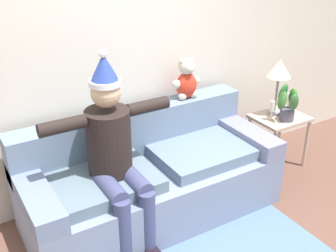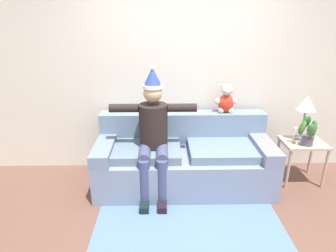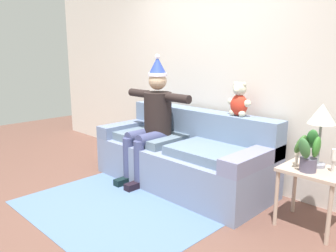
% 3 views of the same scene
% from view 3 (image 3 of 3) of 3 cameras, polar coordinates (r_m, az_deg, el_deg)
% --- Properties ---
extents(ground_plane, '(10.00, 10.00, 0.00)m').
position_cam_3_polar(ground_plane, '(3.58, -8.66, -13.71)').
color(ground_plane, brown).
extents(back_wall, '(7.00, 0.10, 2.70)m').
position_cam_3_polar(back_wall, '(4.31, 7.71, 9.45)').
color(back_wall, beige).
rests_on(back_wall, ground_plane).
extents(couch, '(2.16, 0.92, 0.87)m').
position_cam_3_polar(couch, '(4.08, 2.68, -5.07)').
color(couch, gray).
rests_on(couch, ground_plane).
extents(person_seated, '(1.02, 0.77, 1.54)m').
position_cam_3_polar(person_seated, '(4.11, -2.70, 1.48)').
color(person_seated, black).
rests_on(person_seated, ground_plane).
extents(teddy_bear, '(0.29, 0.17, 0.38)m').
position_cam_3_polar(teddy_bear, '(3.82, 11.91, 4.21)').
color(teddy_bear, red).
rests_on(teddy_bear, couch).
extents(side_table, '(0.52, 0.43, 0.56)m').
position_cam_3_polar(side_table, '(3.29, 23.17, -8.24)').
color(side_table, tan).
rests_on(side_table, ground_plane).
extents(table_lamp, '(0.24, 0.24, 0.57)m').
position_cam_3_polar(table_lamp, '(3.23, 24.55, 1.38)').
color(table_lamp, gray).
rests_on(table_lamp, side_table).
extents(potted_plant, '(0.24, 0.26, 0.37)m').
position_cam_3_polar(potted_plant, '(3.14, 22.60, -4.02)').
color(potted_plant, '#534D63').
rests_on(potted_plant, side_table).
extents(candle_tall, '(0.04, 0.04, 0.20)m').
position_cam_3_polar(candle_tall, '(3.26, 20.99, -4.12)').
color(candle_tall, beige).
rests_on(candle_tall, side_table).
extents(candle_short, '(0.04, 0.04, 0.20)m').
position_cam_3_polar(candle_short, '(3.22, 26.20, -4.80)').
color(candle_short, beige).
rests_on(candle_short, side_table).
extents(area_rug, '(1.96, 1.38, 0.01)m').
position_cam_3_polar(area_rug, '(3.55, -9.31, -13.88)').
color(area_rug, slate).
rests_on(area_rug, ground_plane).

